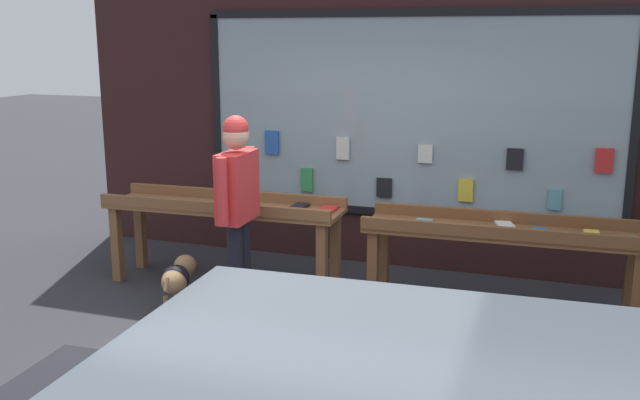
{
  "coord_description": "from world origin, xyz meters",
  "views": [
    {
      "loc": [
        1.79,
        -4.97,
        2.44
      ],
      "look_at": [
        -0.26,
        0.96,
        0.99
      ],
      "focal_mm": 40.0,
      "sensor_mm": 36.0,
      "label": 1
    }
  ],
  "objects_px": {
    "display_table_right": "(502,239)",
    "small_dog": "(178,277)",
    "display_table_left": "(223,214)",
    "person_browsing": "(238,198)"
  },
  "relations": [
    {
      "from": "display_table_right",
      "to": "small_dog",
      "type": "height_order",
      "value": "display_table_right"
    },
    {
      "from": "person_browsing",
      "to": "small_dog",
      "type": "height_order",
      "value": "person_browsing"
    },
    {
      "from": "display_table_right",
      "to": "small_dog",
      "type": "relative_size",
      "value": 3.77
    },
    {
      "from": "small_dog",
      "to": "display_table_left",
      "type": "bearing_deg",
      "value": -15.66
    },
    {
      "from": "display_table_left",
      "to": "small_dog",
      "type": "relative_size",
      "value": 3.77
    },
    {
      "from": "display_table_right",
      "to": "small_dog",
      "type": "bearing_deg",
      "value": -164.09
    },
    {
      "from": "display_table_left",
      "to": "person_browsing",
      "type": "bearing_deg",
      "value": -53.6
    },
    {
      "from": "person_browsing",
      "to": "small_dog",
      "type": "bearing_deg",
      "value": 103.48
    },
    {
      "from": "person_browsing",
      "to": "small_dog",
      "type": "relative_size",
      "value": 2.81
    },
    {
      "from": "display_table_right",
      "to": "person_browsing",
      "type": "bearing_deg",
      "value": -163.86
    }
  ]
}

